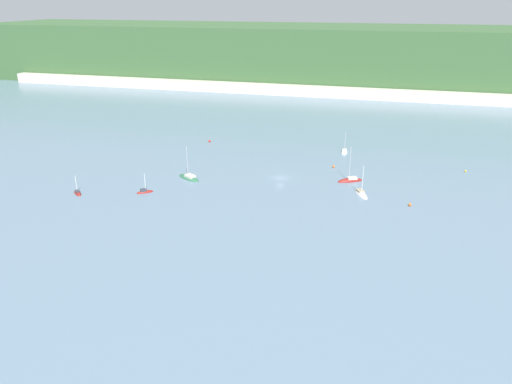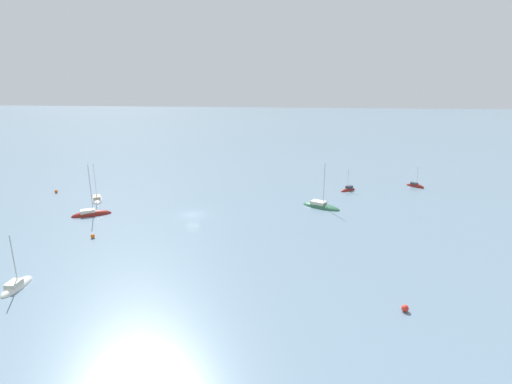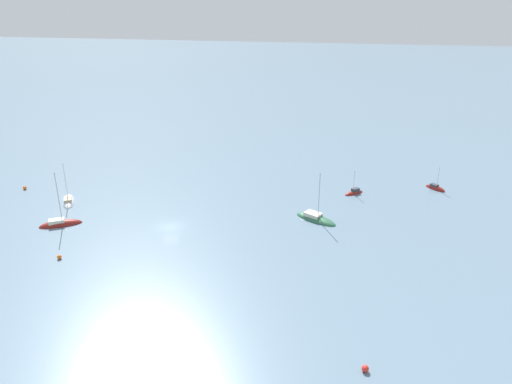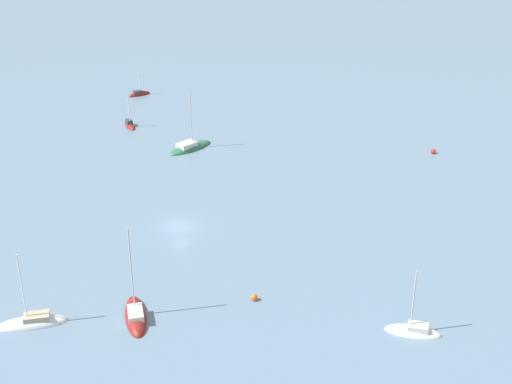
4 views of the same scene
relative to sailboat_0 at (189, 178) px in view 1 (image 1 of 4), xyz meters
name	(u,v)px [view 1 (image 1 of 4)]	position (x,y,z in m)	size (l,w,h in m)	color
ground_plane	(281,178)	(25.80, 7.57, -0.11)	(600.00, 600.00, 0.00)	slate
hillside_ridge	(346,56)	(25.80, 180.47, 16.74)	(460.19, 78.47, 33.69)	#385B33
shore_town_strip	(336,92)	(25.80, 137.73, 2.62)	(391.16, 6.00, 5.45)	beige
sailboat_0	(189,178)	(0.00, 0.00, 0.00)	(8.79, 6.78, 10.35)	#2D6647
sailboat_1	(350,181)	(45.75, 10.14, 0.00)	(7.64, 5.46, 11.28)	maroon
sailboat_2	(78,193)	(-24.37, -19.26, -0.03)	(4.39, 4.16, 5.95)	maroon
sailboat_3	(344,152)	(41.13, 38.25, -0.01)	(2.12, 5.70, 8.00)	white
sailboat_4	(145,192)	(-7.19, -13.77, 0.03)	(4.40, 3.93, 6.01)	maroon
sailboat_5	(361,194)	(49.54, 0.37, -0.01)	(5.25, 7.41, 9.16)	silver
mooring_buoy_0	(410,205)	(62.15, -4.28, 0.27)	(0.75, 0.75, 0.75)	orange
mooring_buoy_1	(466,171)	(78.76, 27.82, 0.18)	(0.58, 0.58, 0.58)	yellow
mooring_buoy_2	(334,166)	(39.58, 21.27, 0.26)	(0.73, 0.73, 0.73)	orange
mooring_buoy_3	(210,141)	(-7.91, 38.50, 0.31)	(0.83, 0.83, 0.83)	red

